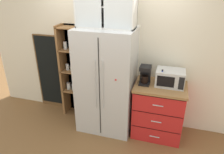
{
  "coord_description": "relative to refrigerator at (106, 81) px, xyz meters",
  "views": [
    {
      "loc": [
        1.01,
        -3.01,
        2.44
      ],
      "look_at": [
        0.1,
        0.01,
        0.99
      ],
      "focal_mm": 33.29,
      "sensor_mm": 36.0,
      "label": 1
    }
  ],
  "objects": [
    {
      "name": "bottle_cobalt",
      "position": [
        0.9,
        -0.0,
        0.16
      ],
      "size": [
        0.06,
        0.06,
        0.29
      ],
      "color": "navy",
      "rests_on": "counter_cabinet"
    },
    {
      "name": "upper_cabinet",
      "position": [
        -0.0,
        0.05,
        1.21
      ],
      "size": [
        0.9,
        0.32,
        0.62
      ],
      "color": "silver",
      "rests_on": "refrigerator"
    },
    {
      "name": "counter_cabinet",
      "position": [
        0.9,
        0.04,
        -0.44
      ],
      "size": [
        0.83,
        0.64,
        0.93
      ],
      "color": "red",
      "rests_on": "ground"
    },
    {
      "name": "bottle_green",
      "position": [
        0.9,
        0.03,
        0.15
      ],
      "size": [
        0.07,
        0.07,
        0.28
      ],
      "color": "#285B33",
      "rests_on": "counter_cabinet"
    },
    {
      "name": "mug_red",
      "position": [
        0.91,
        0.04,
        0.08
      ],
      "size": [
        0.12,
        0.09,
        0.09
      ],
      "color": "red",
      "rests_on": "counter_cabinet"
    },
    {
      "name": "coffee_maker",
      "position": [
        0.64,
        0.05,
        0.18
      ],
      "size": [
        0.17,
        0.2,
        0.31
      ],
      "color": "black",
      "rests_on": "counter_cabinet"
    },
    {
      "name": "microwave",
      "position": [
        1.03,
        0.09,
        0.16
      ],
      "size": [
        0.44,
        0.33,
        0.26
      ],
      "color": "silver",
      "rests_on": "counter_cabinet"
    },
    {
      "name": "pantry_shelf_column",
      "position": [
        -0.73,
        0.26,
        0.01
      ],
      "size": [
        0.48,
        0.32,
        1.77
      ],
      "color": "brown",
      "rests_on": "ground"
    },
    {
      "name": "chalkboard_menu",
      "position": [
        -1.29,
        0.32,
        -0.13
      ],
      "size": [
        0.6,
        0.04,
        1.54
      ],
      "color": "brown",
      "rests_on": "ground"
    },
    {
      "name": "refrigerator",
      "position": [
        0.0,
        0.0,
        0.0
      ],
      "size": [
        0.93,
        0.71,
        1.81
      ],
      "color": "silver",
      "rests_on": "ground"
    },
    {
      "name": "wall_back_cream",
      "position": [
        -0.0,
        0.39,
        0.37
      ],
      "size": [
        4.98,
        0.1,
        2.55
      ],
      "primitive_type": "cube",
      "color": "silver",
      "rests_on": "ground"
    },
    {
      "name": "ground_plane",
      "position": [
        -0.0,
        -0.01,
        -0.9
      ],
      "size": [
        10.68,
        10.68,
        0.0
      ],
      "primitive_type": "plane",
      "color": "brown"
    }
  ]
}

